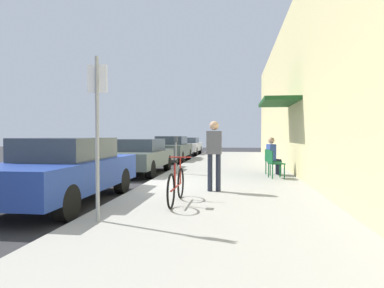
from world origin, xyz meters
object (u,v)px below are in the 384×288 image
parking_meter (176,152)px  street_sign (97,125)px  seated_patron_1 (273,154)px  parked_car_0 (65,169)px  bicycle_0 (176,185)px  parked_car_2 (171,148)px  parked_car_1 (140,156)px  pedestrian_standing (214,150)px  cafe_chair_1 (271,160)px  parked_car_3 (187,146)px  cafe_chair_0 (274,162)px

parking_meter → street_sign: street_sign is taller
seated_patron_1 → parking_meter: bearing=-178.2°
parked_car_0 → bicycle_0: size_ratio=2.57×
parked_car_0 → seated_patron_1: 6.90m
parked_car_2 → bicycle_0: (2.49, -11.88, -0.26)m
parked_car_0 → parked_car_1: parked_car_0 is taller
bicycle_0 → pedestrian_standing: size_ratio=1.01×
cafe_chair_1 → pedestrian_standing: bearing=-115.6°
parked_car_3 → parking_meter: (1.55, -12.95, 0.20)m
cafe_chair_0 → cafe_chair_1: same height
cafe_chair_0 → parking_meter: bearing=166.3°
street_sign → seated_patron_1: (3.40, 6.57, -0.82)m
bicycle_0 → street_sign: bearing=-123.7°
parked_car_2 → pedestrian_standing: (3.14, -10.37, 0.38)m
parked_car_0 → cafe_chair_1: parked_car_0 is taller
parking_meter → bicycle_0: parking_meter is taller
cafe_chair_1 → seated_patron_1: (0.06, 0.02, 0.19)m
parking_meter → seated_patron_1: bearing=1.8°
parked_car_1 → parked_car_2: bearing=90.0°
parked_car_2 → parked_car_3: parked_car_2 is taller
parked_car_1 → parked_car_3: bearing=90.0°
bicycle_0 → pedestrian_standing: pedestrian_standing is taller
parked_car_2 → bicycle_0: bearing=-78.2°
street_sign → cafe_chair_0: (3.35, 5.66, -1.02)m
parking_meter → seated_patron_1: parking_meter is taller
cafe_chair_0 → seated_patron_1: (0.06, 0.91, 0.19)m
parked_car_2 → pedestrian_standing: bearing=-73.1°
parking_meter → cafe_chair_0: bearing=-13.7°
street_sign → parking_meter: bearing=89.6°
parked_car_0 → parked_car_3: (0.00, 17.70, -0.05)m
parked_car_3 → bicycle_0: parked_car_3 is taller
parked_car_0 → parked_car_3: bearing=90.0°
parking_meter → cafe_chair_1: (3.30, 0.09, -0.26)m
parked_car_2 → street_sign: street_sign is taller
parked_car_0 → seated_patron_1: size_ratio=3.41×
parked_car_1 → parked_car_2: parked_car_2 is taller
cafe_chair_0 → cafe_chair_1: 0.89m
parked_car_2 → bicycle_0: size_ratio=2.57×
street_sign → seated_patron_1: 7.45m
bicycle_0 → parking_meter: bearing=100.7°
parked_car_0 → parked_car_2: parked_car_0 is taller
parked_car_1 → pedestrian_standing: pedestrian_standing is taller
parked_car_3 → cafe_chair_0: bearing=-70.6°
parking_meter → bicycle_0: 5.08m
street_sign → pedestrian_standing: size_ratio=1.53×
parked_car_1 → seated_patron_1: (4.90, -0.65, 0.12)m
street_sign → pedestrian_standing: 3.45m
parked_car_2 → parking_meter: (1.55, -6.90, 0.15)m
parked_car_2 → cafe_chair_0: 9.10m
parked_car_3 → street_sign: street_sign is taller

